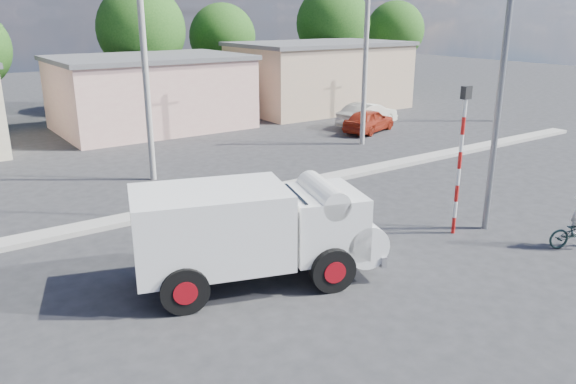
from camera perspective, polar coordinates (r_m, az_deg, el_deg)
ground_plane at (r=14.39m, az=12.86°, el=-8.63°), size 120.00×120.00×0.00m
median at (r=20.15m, az=-3.97°, el=-0.22°), size 40.00×0.80×0.16m
truck at (r=13.46m, az=-3.03°, el=-3.78°), size 6.26×3.82×2.44m
car_cream at (r=32.90m, az=8.09°, el=7.78°), size 4.37×2.29×1.37m
car_red at (r=31.38m, az=8.23°, el=7.21°), size 4.05×2.67×1.28m
traffic_pole at (r=16.79m, az=17.16°, el=4.25°), size 0.28×0.18×4.36m
streetlight at (r=17.00m, az=20.72°, el=12.18°), size 2.34×0.22×9.00m
building_row at (r=32.64m, az=-15.29°, el=9.83°), size 37.80×7.30×4.44m
tree_row at (r=40.86m, az=-10.24°, el=15.63°), size 51.24×7.43×8.42m
utility_poles at (r=24.39m, az=-2.43°, el=12.52°), size 35.40×0.24×8.00m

